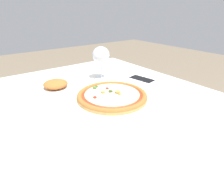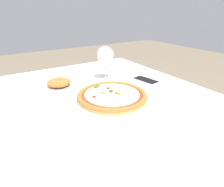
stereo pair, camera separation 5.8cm
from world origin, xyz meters
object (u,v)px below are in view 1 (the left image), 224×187
(cell_phone, at_px, (142,80))
(side_plate, at_px, (56,86))
(dining_table, at_px, (78,125))
(wine_glass_far_right, at_px, (101,56))
(pizza_plate, at_px, (112,96))

(cell_phone, bearing_deg, side_plate, 159.07)
(dining_table, xyz_separation_m, side_plate, (-0.00, 0.21, 0.10))
(wine_glass_far_right, bearing_deg, dining_table, -140.88)
(cell_phone, height_order, side_plate, side_plate)
(dining_table, distance_m, wine_glass_far_right, 0.40)
(wine_glass_far_right, bearing_deg, side_plate, -179.67)
(dining_table, relative_size, pizza_plate, 3.70)
(pizza_plate, relative_size, wine_glass_far_right, 1.85)
(side_plate, bearing_deg, wine_glass_far_right, 0.33)
(pizza_plate, bearing_deg, dining_table, 164.91)
(cell_phone, distance_m, side_plate, 0.44)
(pizza_plate, height_order, wine_glass_far_right, wine_glass_far_right)
(dining_table, xyz_separation_m, pizza_plate, (0.15, -0.04, 0.10))
(dining_table, xyz_separation_m, cell_phone, (0.41, 0.05, 0.09))
(pizza_plate, bearing_deg, wine_glass_far_right, 65.34)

